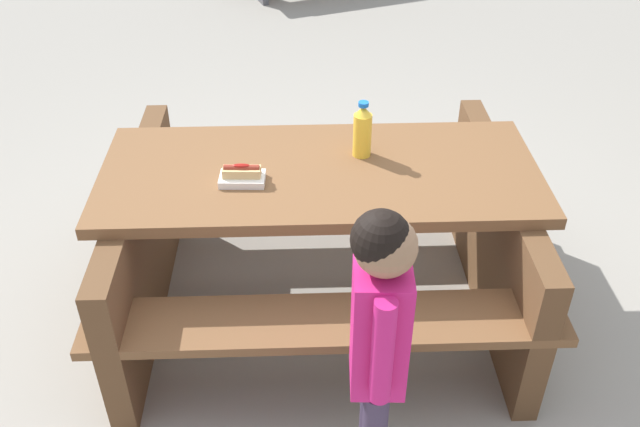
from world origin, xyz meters
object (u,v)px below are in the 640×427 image
hotdog_tray (242,176)px  picnic_table (320,228)px  soda_bottle (362,131)px  child_in_coat (379,330)px

hotdog_tray → picnic_table: bearing=-149.2°
soda_bottle → child_in_coat: 1.04m
child_in_coat → soda_bottle: bearing=-76.9°
hotdog_tray → child_in_coat: size_ratio=0.17×
picnic_table → soda_bottle: soda_bottle is taller
hotdog_tray → child_in_coat: bearing=133.5°
soda_bottle → hotdog_tray: size_ratio=1.23×
picnic_table → child_in_coat: (-0.38, 0.86, 0.32)m
soda_bottle → child_in_coat: (-0.24, 1.01, -0.10)m
picnic_table → hotdog_tray: 0.47m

